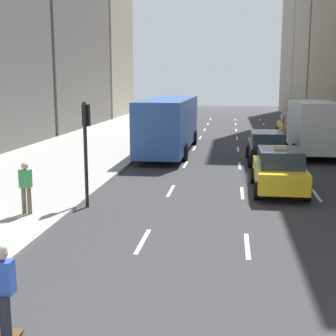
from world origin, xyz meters
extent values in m
cube|color=#9E9E99|center=(-7.00, 27.00, 0.07)|extent=(8.00, 66.00, 0.15)
cube|color=white|center=(-0.20, 8.00, 0.01)|extent=(0.12, 2.00, 0.01)
cube|color=white|center=(-0.20, 14.00, 0.01)|extent=(0.12, 2.00, 0.01)
cube|color=white|center=(-0.20, 20.00, 0.01)|extent=(0.12, 2.00, 0.01)
cube|color=white|center=(-0.20, 26.00, 0.01)|extent=(0.12, 2.00, 0.01)
cube|color=white|center=(-0.20, 32.00, 0.01)|extent=(0.12, 2.00, 0.01)
cube|color=white|center=(-0.20, 38.00, 0.01)|extent=(0.12, 2.00, 0.01)
cube|color=white|center=(-0.20, 44.00, 0.01)|extent=(0.12, 2.00, 0.01)
cube|color=white|center=(-0.20, 50.00, 0.01)|extent=(0.12, 2.00, 0.01)
cube|color=white|center=(2.60, 8.00, 0.01)|extent=(0.12, 2.00, 0.01)
cube|color=white|center=(2.60, 14.00, 0.01)|extent=(0.12, 2.00, 0.01)
cube|color=white|center=(2.60, 20.00, 0.01)|extent=(0.12, 2.00, 0.01)
cube|color=white|center=(2.60, 26.00, 0.01)|extent=(0.12, 2.00, 0.01)
cube|color=white|center=(2.60, 32.00, 0.01)|extent=(0.12, 2.00, 0.01)
cube|color=white|center=(2.60, 38.00, 0.01)|extent=(0.12, 2.00, 0.01)
cube|color=white|center=(2.60, 44.00, 0.01)|extent=(0.12, 2.00, 0.01)
cube|color=white|center=(2.60, 50.00, 0.01)|extent=(0.12, 2.00, 0.01)
cube|color=white|center=(5.40, 14.00, 0.01)|extent=(0.12, 2.00, 0.01)
cube|color=white|center=(5.40, 20.00, 0.01)|extent=(0.12, 2.00, 0.01)
cube|color=white|center=(5.40, 26.00, 0.01)|extent=(0.12, 2.00, 0.01)
cube|color=white|center=(5.40, 32.00, 0.01)|extent=(0.12, 2.00, 0.01)
cube|color=white|center=(5.40, 38.00, 0.01)|extent=(0.12, 2.00, 0.01)
cube|color=white|center=(5.40, 44.00, 0.01)|extent=(0.12, 2.00, 0.01)
cube|color=white|center=(5.40, 50.00, 0.01)|extent=(0.12, 2.00, 0.01)
cube|color=gray|center=(12.00, 59.56, 10.37)|extent=(6.00, 13.85, 20.73)
cube|color=yellow|center=(6.80, 33.47, 0.71)|extent=(1.80, 4.40, 0.76)
cube|color=#28333D|center=(6.80, 33.21, 1.41)|extent=(1.58, 2.29, 0.64)
cube|color=#F2E599|center=(6.80, 33.21, 1.80)|extent=(0.44, 0.20, 0.14)
cylinder|color=black|center=(5.90, 34.84, 0.33)|extent=(0.22, 0.66, 0.66)
cylinder|color=black|center=(7.70, 34.84, 0.33)|extent=(0.22, 0.66, 0.66)
cylinder|color=black|center=(5.90, 32.11, 0.33)|extent=(0.22, 0.66, 0.66)
cylinder|color=black|center=(7.70, 32.11, 0.33)|extent=(0.22, 0.66, 0.66)
cube|color=yellow|center=(4.00, 14.43, 0.71)|extent=(1.80, 4.40, 0.76)
cube|color=#28333D|center=(4.00, 14.17, 1.41)|extent=(1.58, 2.29, 0.64)
cube|color=#F2E599|center=(4.00, 14.17, 1.80)|extent=(0.44, 0.20, 0.14)
cylinder|color=black|center=(3.10, 15.80, 0.33)|extent=(0.22, 0.66, 0.66)
cylinder|color=black|center=(4.90, 15.80, 0.33)|extent=(0.22, 0.66, 0.66)
cylinder|color=black|center=(3.10, 13.07, 0.33)|extent=(0.22, 0.66, 0.66)
cylinder|color=black|center=(4.90, 13.07, 0.33)|extent=(0.22, 0.66, 0.66)
cube|color=black|center=(4.00, 21.09, 0.69)|extent=(1.80, 4.94, 0.73)
cube|color=#28333D|center=(4.00, 20.80, 1.38)|extent=(1.58, 2.57, 0.64)
cylinder|color=black|center=(3.10, 22.63, 0.33)|extent=(0.22, 0.66, 0.66)
cylinder|color=black|center=(4.90, 22.63, 0.33)|extent=(0.22, 0.66, 0.66)
cylinder|color=black|center=(3.10, 19.56, 0.33)|extent=(0.22, 0.66, 0.66)
cylinder|color=black|center=(4.90, 19.56, 0.33)|extent=(0.22, 0.66, 0.66)
cube|color=#2D519E|center=(-1.60, 24.47, 1.80)|extent=(2.50, 11.60, 2.90)
cube|color=#28333D|center=(-1.60, 30.22, 2.15)|extent=(2.30, 0.12, 1.40)
cube|color=#28333D|center=(-2.81, 24.47, 2.15)|extent=(0.08, 9.86, 1.10)
cube|color=yellow|center=(-1.60, 30.22, 3.05)|extent=(1.50, 0.10, 0.36)
cylinder|color=black|center=(-2.85, 28.07, 0.50)|extent=(0.30, 1.00, 1.00)
cylinder|color=black|center=(-0.35, 28.07, 0.50)|extent=(0.30, 1.00, 1.00)
cylinder|color=black|center=(-2.85, 21.28, 0.50)|extent=(0.30, 1.00, 1.00)
cylinder|color=black|center=(-0.35, 21.28, 0.50)|extent=(0.30, 1.00, 1.00)
cube|color=maroon|center=(6.80, 27.83, 1.50)|extent=(2.10, 2.40, 2.10)
cube|color=#28333D|center=(6.80, 28.98, 1.80)|extent=(1.90, 0.10, 0.90)
cube|color=silver|center=(6.80, 23.63, 1.80)|extent=(2.30, 6.00, 2.70)
cylinder|color=black|center=(5.75, 27.83, 0.45)|extent=(0.28, 0.90, 0.90)
cylinder|color=black|center=(7.85, 27.83, 0.45)|extent=(0.28, 0.90, 0.90)
cylinder|color=black|center=(5.65, 22.43, 0.45)|extent=(0.28, 0.90, 0.90)
cylinder|color=black|center=(-1.48, 3.01, 0.03)|extent=(0.18, 0.05, 0.05)
cylinder|color=#23232D|center=(-1.57, 2.85, 0.48)|extent=(0.14, 0.14, 0.84)
cylinder|color=#23232D|center=(-1.39, 2.61, 0.48)|extent=(0.14, 0.14, 0.84)
cube|color=#2D4CA5|center=(-1.48, 2.73, 1.19)|extent=(0.36, 0.22, 0.56)
sphere|color=tan|center=(-1.48, 2.73, 1.58)|extent=(0.22, 0.22, 0.22)
sphere|color=#B2AD9E|center=(-1.48, 2.73, 1.65)|extent=(0.20, 0.20, 0.20)
cylinder|color=brown|center=(-4.31, 9.65, 0.58)|extent=(0.14, 0.14, 0.86)
cylinder|color=brown|center=(-4.13, 9.65, 0.58)|extent=(0.14, 0.14, 0.86)
cube|color=#338C4C|center=(-4.22, 9.65, 1.29)|extent=(0.36, 0.22, 0.56)
sphere|color=tan|center=(-4.22, 9.65, 1.69)|extent=(0.22, 0.22, 0.22)
cylinder|color=black|center=(-2.75, 11.21, 1.80)|extent=(0.12, 0.12, 3.60)
cube|color=black|center=(-2.75, 11.39, 3.15)|extent=(0.24, 0.20, 0.72)
sphere|color=red|center=(-2.75, 11.50, 3.38)|extent=(0.14, 0.14, 0.14)
sphere|color=#4C3F14|center=(-2.75, 11.50, 3.15)|extent=(0.14, 0.14, 0.14)
sphere|color=#198C2D|center=(-2.75, 11.50, 2.92)|extent=(0.14, 0.14, 0.14)
camera|label=1|loc=(2.08, -3.90, 4.27)|focal=50.00mm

